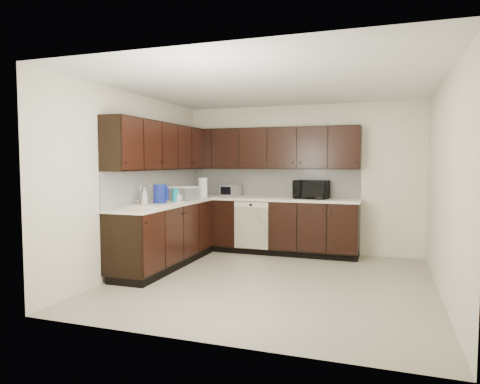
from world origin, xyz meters
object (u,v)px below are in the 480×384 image
at_px(storage_bin, 181,194).
at_px(blue_pitcher, 160,194).
at_px(sink, 154,209).
at_px(toaster_oven, 230,190).
at_px(microwave, 311,189).

relative_size(storage_bin, blue_pitcher, 1.81).
height_order(sink, storage_bin, sink).
relative_size(toaster_oven, storage_bin, 0.63).
height_order(toaster_oven, storage_bin, toaster_oven).
bearing_deg(storage_bin, blue_pitcher, -85.60).
bearing_deg(sink, microwave, 42.22).
relative_size(sink, blue_pitcher, 2.84).
xyz_separation_m(sink, storage_bin, (-0.00, 0.83, 0.16)).
xyz_separation_m(sink, microwave, (1.91, 1.73, 0.21)).
relative_size(microwave, blue_pitcher, 1.88).
distance_m(toaster_oven, storage_bin, 1.08).
distance_m(sink, microwave, 2.59).
bearing_deg(toaster_oven, blue_pitcher, -93.94).
xyz_separation_m(toaster_oven, blue_pitcher, (-0.43, -1.72, 0.04)).
bearing_deg(toaster_oven, microwave, 7.92).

